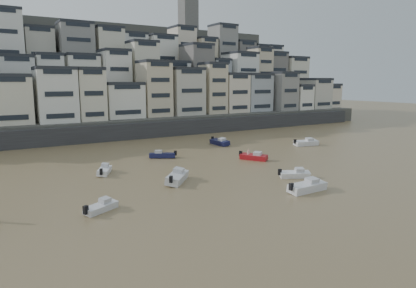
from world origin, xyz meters
TOP-DOWN VIEW (x-y plane):
  - harbor_wall at (10.00, 65.00)m, footprint 140.00×3.00m
  - hillside at (14.73, 104.84)m, footprint 141.04×66.00m
  - boat_e at (19.50, 33.20)m, footprint 3.82×5.00m
  - boat_j at (-8.29, 21.94)m, footprint 4.09×2.99m
  - boat_i at (22.72, 48.08)m, footprint 1.93×5.46m
  - boat_f at (-3.68, 36.71)m, footprint 3.36×4.71m
  - boat_b at (17.05, 21.45)m, footprint 4.47×3.25m
  - boat_g at (36.88, 38.49)m, footprint 5.73×2.82m
  - boat_h at (7.62, 42.47)m, footprint 4.79×3.61m
  - boat_c at (2.90, 27.66)m, footprint 5.32×5.61m
  - boat_a at (13.78, 16.17)m, footprint 5.51×1.91m
  - person_pink at (19.00, 33.97)m, footprint 0.44×0.44m

SIDE VIEW (x-z plane):
  - boat_j at x=-8.29m, z-range 0.00..1.08m
  - boat_b at x=17.05m, z-range 0.00..1.18m
  - boat_f at x=-3.68m, z-range 0.00..1.23m
  - boat_h at x=7.62m, z-range 0.00..1.27m
  - boat_e at x=19.50m, z-range 0.00..1.33m
  - boat_i at x=22.72m, z-range 0.00..1.47m
  - boat_a at x=13.78m, z-range 0.00..1.49m
  - boat_g at x=36.88m, z-range 0.00..1.50m
  - boat_c at x=2.90m, z-range 0.00..1.59m
  - person_pink at x=19.00m, z-range 0.00..1.74m
  - harbor_wall at x=10.00m, z-range 0.00..3.50m
  - hillside at x=14.73m, z-range -11.99..38.01m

